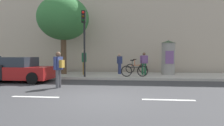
% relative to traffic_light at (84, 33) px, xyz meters
% --- Properties ---
extents(ground_plane, '(80.00, 80.00, 0.00)m').
position_rel_traffic_light_xyz_m(ground_plane, '(1.86, -5.24, -2.98)').
color(ground_plane, '#38383A').
extents(sidewalk_curb, '(36.00, 4.00, 0.15)m').
position_rel_traffic_light_xyz_m(sidewalk_curb, '(1.86, 1.76, -2.90)').
color(sidewalk_curb, '#B2ADA3').
rests_on(sidewalk_curb, ground_plane).
extents(lane_markings, '(25.80, 0.16, 0.01)m').
position_rel_traffic_light_xyz_m(lane_markings, '(1.86, -5.24, -2.97)').
color(lane_markings, silver).
rests_on(lane_markings, ground_plane).
extents(building_backdrop, '(36.00, 5.00, 10.03)m').
position_rel_traffic_light_xyz_m(building_backdrop, '(1.86, 6.76, 2.04)').
color(building_backdrop, '#B7A893').
rests_on(building_backdrop, ground_plane).
extents(traffic_light, '(0.24, 0.45, 4.19)m').
position_rel_traffic_light_xyz_m(traffic_light, '(0.00, 0.00, 0.00)').
color(traffic_light, black).
rests_on(traffic_light, sidewalk_curb).
extents(poster_column, '(1.04, 1.04, 2.46)m').
position_rel_traffic_light_xyz_m(poster_column, '(5.65, 2.14, -1.58)').
color(poster_column, gray).
rests_on(poster_column, sidewalk_curb).
extents(street_tree, '(3.78, 3.78, 5.73)m').
position_rel_traffic_light_xyz_m(street_tree, '(-2.02, 1.88, 1.27)').
color(street_tree, brown).
rests_on(street_tree, sidewalk_curb).
extents(pedestrian_near_pole, '(0.43, 0.63, 1.71)m').
position_rel_traffic_light_xyz_m(pedestrian_near_pole, '(-0.41, -3.25, -1.95)').
color(pedestrian_near_pole, '#4C4C51').
rests_on(pedestrian_near_pole, ground_plane).
extents(pedestrian_tallest, '(0.42, 0.54, 1.51)m').
position_rel_traffic_light_xyz_m(pedestrian_tallest, '(2.14, 2.18, -1.95)').
color(pedestrian_tallest, navy).
rests_on(pedestrian_tallest, sidewalk_curb).
extents(pedestrian_in_dark_shirt, '(0.57, 0.40, 1.59)m').
position_rel_traffic_light_xyz_m(pedestrian_in_dark_shirt, '(3.90, 1.77, -1.89)').
color(pedestrian_in_dark_shirt, '#1E5938').
rests_on(pedestrian_in_dark_shirt, sidewalk_curb).
extents(pedestrian_with_bag, '(0.40, 0.53, 1.80)m').
position_rel_traffic_light_xyz_m(pedestrian_with_bag, '(-0.34, 1.32, -1.76)').
color(pedestrian_with_bag, '#B78C33').
rests_on(pedestrian_with_bag, sidewalk_curb).
extents(bicycle_leaning, '(1.76, 0.33, 1.09)m').
position_rel_traffic_light_xyz_m(bicycle_leaning, '(3.21, 0.50, -2.44)').
color(bicycle_leaning, black).
rests_on(bicycle_leaning, sidewalk_curb).
extents(bicycle_upright, '(1.72, 0.56, 1.09)m').
position_rel_traffic_light_xyz_m(bicycle_upright, '(3.41, 3.10, -2.44)').
color(bicycle_upright, black).
rests_on(bicycle_upright, sidewalk_curb).
extents(parked_car_dark, '(4.13, 1.97, 1.43)m').
position_rel_traffic_light_xyz_m(parked_car_dark, '(-3.67, -1.45, -2.29)').
color(parked_car_dark, maroon).
rests_on(parked_car_dark, ground_plane).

